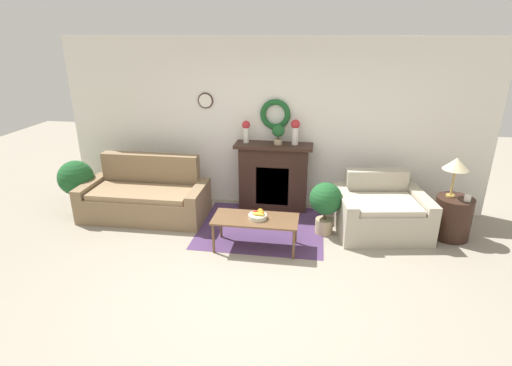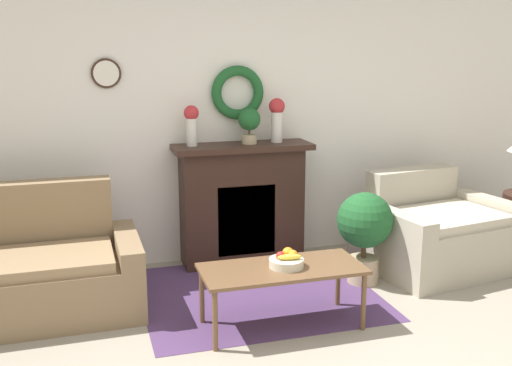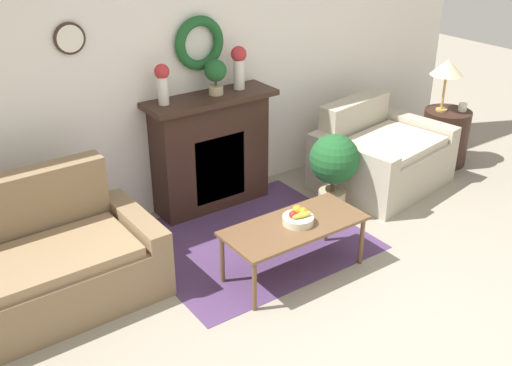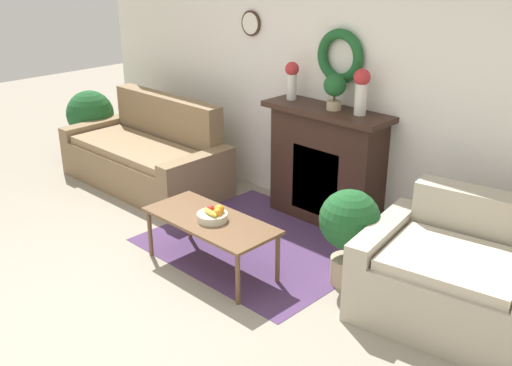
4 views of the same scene
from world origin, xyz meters
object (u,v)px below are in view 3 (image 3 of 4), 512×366
Objects in this scene: potted_plant_floor_by_loveseat at (334,165)px; side_table_by_loveseat at (445,137)px; vase_on_mantel_left at (162,81)px; coffee_table at (294,229)px; fruit_bowl at (298,217)px; potted_plant_on_mantel at (216,73)px; loveseat_right at (380,156)px; table_lamp at (447,68)px; mug at (463,107)px; vase_on_mantel_right at (239,64)px; couch_left at (21,273)px; fireplace at (211,151)px.

side_table_by_loveseat is at bearing 4.82° from potted_plant_floor_by_loveseat.
potted_plant_floor_by_loveseat is at bearing -31.60° from vase_on_mantel_left.
fruit_bowl is (0.04, 0.00, 0.09)m from coffee_table.
coffee_table is at bearing -96.33° from potted_plant_on_mantel.
loveseat_right is 0.98m from side_table_by_loveseat.
mug is (0.18, -0.14, -0.42)m from table_lamp.
table_lamp is (2.60, 0.78, 0.58)m from fruit_bowl.
vase_on_mantel_right reaches higher than coffee_table.
potted_plant_floor_by_loveseat is (2.79, -0.18, 0.18)m from couch_left.
loveseat_right is (1.64, -0.60, -0.25)m from fireplace.
fireplace is at bearing -179.04° from vase_on_mantel_right.
couch_left reaches higher than potted_plant_floor_by_loveseat.
vase_on_mantel_right is at bearing 165.20° from table_lamp.
side_table_by_loveseat is at bearing -15.59° from vase_on_mantel_right.
fireplace is 0.64× the size of couch_left.
coffee_table is at bearing -167.17° from mug.
couch_left is 1.70× the size of coffee_table.
couch_left reaches higher than fruit_bowl.
vase_on_mantel_left is at bearing 167.12° from mug.
table_lamp is at bearing -12.85° from fireplace.
fruit_bowl is at bearing 3.15° from coffee_table.
side_table_by_loveseat is 1.53× the size of vase_on_mantel_right.
vase_on_mantel_left reaches higher than loveseat_right.
vase_on_mantel_left reaches higher than mug.
vase_on_mantel_right reaches higher than loveseat_right.
fireplace is 13.90× the size of mug.
table_lamp is (-0.06, 0.05, 0.77)m from side_table_by_loveseat.
couch_left is 4.89× the size of vase_on_mantel_right.
mug is at bearing 1.89° from potted_plant_floor_by_loveseat.
table_lamp is at bearing -8.20° from loveseat_right.
potted_plant_on_mantel is (0.11, 1.34, 0.80)m from fruit_bowl.
potted_plant_floor_by_loveseat is (0.92, 0.58, 0.09)m from coffee_table.
vase_on_mantel_right reaches higher than fireplace.
loveseat_right is 0.84m from potted_plant_floor_by_loveseat.
loveseat_right reaches higher than coffee_table.
loveseat_right is at bearing 24.16° from fruit_bowl.
fruit_bowl is 2.76m from side_table_by_loveseat.
coffee_table is at bearing -22.72° from couch_left.
fireplace reaches higher than potted_plant_floor_by_loveseat.
potted_plant_on_mantel reaches higher than coffee_table.
potted_plant_on_mantel is (-0.26, -0.02, -0.04)m from vase_on_mantel_right.
potted_plant_floor_by_loveseat is (-1.78, -0.15, 0.19)m from side_table_by_loveseat.
side_table_by_loveseat is (0.98, -0.03, -0.00)m from loveseat_right.
mug is (0.11, -0.09, 0.34)m from side_table_by_loveseat.
mug is 2.82m from potted_plant_on_mantel.
fruit_bowl is 1.64m from vase_on_mantel_right.
coffee_table is (-0.08, -1.36, -0.15)m from fireplace.
couch_left reaches higher than loveseat_right.
couch_left is 2.57m from vase_on_mantel_right.
side_table_by_loveseat is 0.77m from table_lamp.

